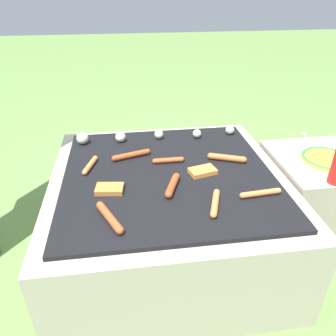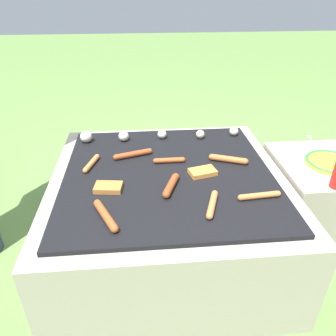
# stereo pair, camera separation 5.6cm
# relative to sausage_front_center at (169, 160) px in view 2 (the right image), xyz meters

# --- Properties ---
(ground_plane) EXTENTS (14.00, 14.00, 0.00)m
(ground_plane) POSITION_rel_sausage_front_center_xyz_m (-0.01, -0.08, -0.43)
(ground_plane) COLOR #608442
(grill) EXTENTS (0.98, 0.98, 0.42)m
(grill) POSITION_rel_sausage_front_center_xyz_m (-0.01, -0.08, -0.22)
(grill) COLOR #A89E8C
(grill) RESTS_ON ground_plane
(side_ledge) EXTENTS (0.43, 0.44, 0.42)m
(side_ledge) POSITION_rel_sausage_front_center_xyz_m (0.70, -0.06, -0.22)
(side_ledge) COLOR #A89E8C
(side_ledge) RESTS_ON ground_plane
(sausage_front_center) EXTENTS (0.14, 0.02, 0.02)m
(sausage_front_center) POSITION_rel_sausage_front_center_xyz_m (0.00, 0.00, 0.00)
(sausage_front_center) COLOR #A34C23
(sausage_front_center) RESTS_ON grill
(sausage_front_right) EXTENTS (0.17, 0.04, 0.02)m
(sausage_front_right) POSITION_rel_sausage_front_center_xyz_m (0.31, -0.30, -0.00)
(sausage_front_right) COLOR #C6753D
(sausage_front_right) RESTS_ON grill
(sausage_mid_left) EXTENTS (0.16, 0.08, 0.03)m
(sausage_mid_left) POSITION_rel_sausage_front_center_xyz_m (0.26, -0.02, 0.00)
(sausage_mid_left) COLOR #B7602D
(sausage_mid_left) RESTS_ON grill
(sausage_back_center) EXTENTS (0.09, 0.17, 0.03)m
(sausage_back_center) POSITION_rel_sausage_front_center_xyz_m (-0.25, -0.37, 0.00)
(sausage_back_center) COLOR #A34C23
(sausage_back_center) RESTS_ON grill
(sausage_back_left) EXTENTS (0.18, 0.07, 0.03)m
(sausage_back_left) POSITION_rel_sausage_front_center_xyz_m (-0.16, 0.07, 0.00)
(sausage_back_left) COLOR #93421E
(sausage_back_left) RESTS_ON grill
(sausage_back_right) EXTENTS (0.08, 0.15, 0.03)m
(sausage_back_right) POSITION_rel_sausage_front_center_xyz_m (-0.01, -0.20, 0.00)
(sausage_back_right) COLOR #93421E
(sausage_back_right) RESTS_ON grill
(sausage_front_left) EXTENTS (0.06, 0.14, 0.02)m
(sausage_front_left) POSITION_rel_sausage_front_center_xyz_m (-0.34, 0.00, 0.00)
(sausage_front_left) COLOR #C6753D
(sausage_front_left) RESTS_ON grill
(sausage_mid_right) EXTENTS (0.07, 0.15, 0.02)m
(sausage_mid_right) POSITION_rel_sausage_front_center_xyz_m (0.12, -0.34, 0.00)
(sausage_mid_right) COLOR #C6753D
(sausage_mid_right) RESTS_ON grill
(bread_slice_right) EXTENTS (0.11, 0.08, 0.02)m
(bread_slice_right) POSITION_rel_sausage_front_center_xyz_m (-0.25, -0.19, -0.00)
(bread_slice_right) COLOR #B27033
(bread_slice_right) RESTS_ON grill
(bread_slice_center) EXTENTS (0.12, 0.09, 0.02)m
(bread_slice_center) POSITION_rel_sausage_front_center_xyz_m (0.13, -0.11, -0.00)
(bread_slice_center) COLOR #D18438
(bread_slice_center) RESTS_ON grill
(mushroom_row) EXTENTS (0.80, 0.06, 0.06)m
(mushroom_row) POSITION_rel_sausage_front_center_xyz_m (-0.10, 0.25, 0.01)
(mushroom_row) COLOR beige
(mushroom_row) RESTS_ON grill
(plate_colorful) EXTENTS (0.22, 0.22, 0.02)m
(plate_colorful) POSITION_rel_sausage_front_center_xyz_m (0.70, -0.08, -0.00)
(plate_colorful) COLOR yellow
(plate_colorful) RESTS_ON side_ledge
(fork_utensil) EXTENTS (0.06, 0.22, 0.01)m
(fork_utensil) POSITION_rel_sausage_front_center_xyz_m (0.72, 0.11, -0.01)
(fork_utensil) COLOR silver
(fork_utensil) RESTS_ON side_ledge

